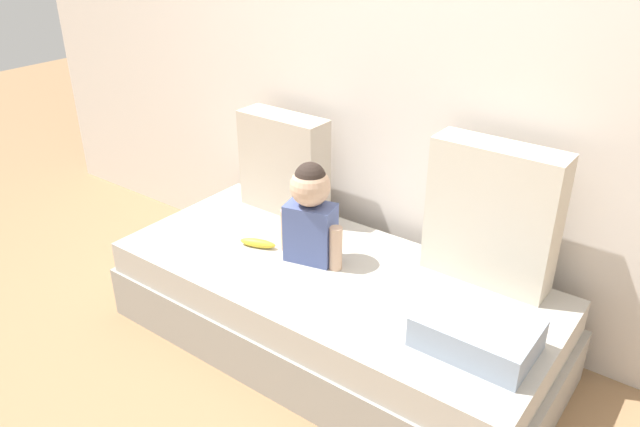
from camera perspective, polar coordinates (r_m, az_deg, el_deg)
ground_plane at (r=2.85m, az=1.09°, el=-11.88°), size 12.00×12.00×0.00m
back_wall at (r=2.76m, az=8.41°, el=15.13°), size 5.15×0.10×2.48m
couch at (r=2.74m, az=1.13°, el=-8.76°), size 1.95×0.86×0.39m
throw_pillow_left at (r=3.04m, az=-3.35°, el=4.61°), size 0.45×0.16×0.49m
throw_pillow_right at (r=2.53m, az=15.61°, el=-0.11°), size 0.51×0.16×0.58m
toddler at (r=2.60m, az=-0.90°, el=0.28°), size 0.32×0.17×0.45m
banana at (r=2.80m, az=-5.75°, el=-2.73°), size 0.17×0.10×0.04m
folded_blanket at (r=2.25m, az=14.24°, el=-10.65°), size 0.40×0.28×0.12m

